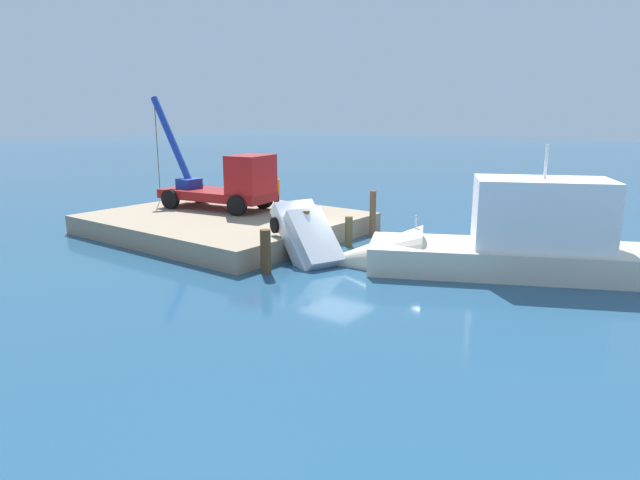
{
  "coord_description": "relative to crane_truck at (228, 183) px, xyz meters",
  "views": [
    {
      "loc": [
        13.45,
        -18.75,
        5.91
      ],
      "look_at": [
        -0.63,
        -0.38,
        0.54
      ],
      "focal_mm": 31.79,
      "sensor_mm": 36.0,
      "label": 1
    }
  ],
  "objects": [
    {
      "name": "ground",
      "position": [
        7.52,
        -1.01,
        -2.26
      ],
      "size": [
        200.0,
        200.0,
        0.0
      ],
      "primitive_type": "plane",
      "color": "navy"
    },
    {
      "name": "dock",
      "position": [
        0.75,
        -1.01,
        -1.81
      ],
      "size": [
        11.7,
        9.89,
        0.89
      ],
      "primitive_type": "cube",
      "color": "gray",
      "rests_on": "ground"
    },
    {
      "name": "crane_truck",
      "position": [
        0.0,
        0.0,
        0.0
      ],
      "size": [
        8.27,
        3.41,
        5.69
      ],
      "color": "maroon",
      "rests_on": "dock"
    },
    {
      "name": "dock_worker",
      "position": [
        1.74,
        1.67,
        -0.47
      ],
      "size": [
        0.34,
        0.34,
        1.74
      ],
      "color": "black",
      "rests_on": "dock"
    },
    {
      "name": "salvaged_car",
      "position": [
        7.6,
        -2.8,
        -1.66
      ],
      "size": [
        4.25,
        3.14,
        3.57
      ],
      "color": "silver",
      "rests_on": "ground"
    },
    {
      "name": "moored_yacht",
      "position": [
        13.34,
        -0.05,
        -1.65
      ],
      "size": [
        12.96,
        8.58,
        6.11
      ],
      "color": "beige",
      "rests_on": "ground"
    },
    {
      "name": "piling_near",
      "position": [
        7.17,
        -5.04,
        -1.44
      ],
      "size": [
        0.39,
        0.39,
        1.63
      ],
      "primitive_type": "cylinder",
      "color": "brown",
      "rests_on": "ground"
    },
    {
      "name": "piling_mid",
      "position": [
        7.08,
        -2.55,
        -1.27
      ],
      "size": [
        0.3,
        0.3,
        1.98
      ],
      "primitive_type": "cylinder",
      "color": "brown",
      "rests_on": "ground"
    },
    {
      "name": "piling_far",
      "position": [
        7.24,
        0.22,
        -1.59
      ],
      "size": [
        0.33,
        0.33,
        1.33
      ],
      "primitive_type": "cylinder",
      "color": "#4C4227",
      "rests_on": "ground"
    },
    {
      "name": "piling_end",
      "position": [
        7.07,
        2.42,
        -1.16
      ],
      "size": [
        0.29,
        0.29,
        2.2
      ],
      "primitive_type": "cylinder",
      "color": "brown",
      "rests_on": "ground"
    }
  ]
}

